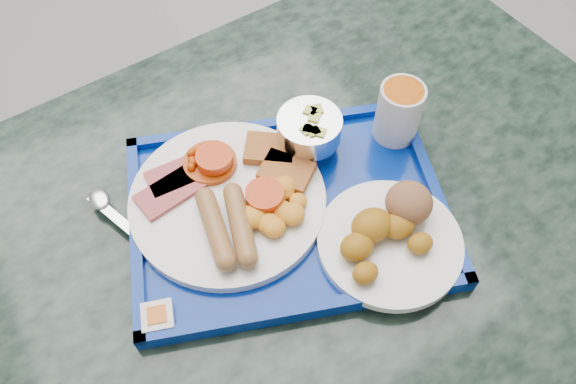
{
  "coord_description": "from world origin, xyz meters",
  "views": [
    {
      "loc": [
        -0.45,
        -1.49,
        1.37
      ],
      "look_at": [
        -0.26,
        -1.14,
        0.77
      ],
      "focal_mm": 35.0,
      "sensor_mm": 36.0,
      "label": 1
    }
  ],
  "objects_px": {
    "table": "(279,279)",
    "juice_cup": "(399,111)",
    "main_plate": "(234,197)",
    "bread_plate": "(391,232)",
    "tray": "(288,211)",
    "fruit_bowl": "(309,129)"
  },
  "relations": [
    {
      "from": "bread_plate",
      "to": "juice_cup",
      "type": "xyz_separation_m",
      "value": [
        0.11,
        0.14,
        0.03
      ]
    },
    {
      "from": "bread_plate",
      "to": "main_plate",
      "type": "bearing_deg",
      "value": 134.79
    },
    {
      "from": "tray",
      "to": "fruit_bowl",
      "type": "relative_size",
      "value": 5.46
    },
    {
      "from": "tray",
      "to": "bread_plate",
      "type": "height_order",
      "value": "bread_plate"
    },
    {
      "from": "table",
      "to": "juice_cup",
      "type": "height_order",
      "value": "juice_cup"
    },
    {
      "from": "tray",
      "to": "juice_cup",
      "type": "bearing_deg",
      "value": 10.89
    },
    {
      "from": "juice_cup",
      "to": "tray",
      "type": "bearing_deg",
      "value": -169.11
    },
    {
      "from": "bread_plate",
      "to": "fruit_bowl",
      "type": "height_order",
      "value": "fruit_bowl"
    },
    {
      "from": "main_plate",
      "to": "bread_plate",
      "type": "distance_m",
      "value": 0.21
    },
    {
      "from": "main_plate",
      "to": "fruit_bowl",
      "type": "distance_m",
      "value": 0.14
    },
    {
      "from": "tray",
      "to": "fruit_bowl",
      "type": "xyz_separation_m",
      "value": [
        0.08,
        0.08,
        0.05
      ]
    },
    {
      "from": "tray",
      "to": "fruit_bowl",
      "type": "bearing_deg",
      "value": 44.62
    },
    {
      "from": "table",
      "to": "main_plate",
      "type": "height_order",
      "value": "main_plate"
    },
    {
      "from": "main_plate",
      "to": "bread_plate",
      "type": "height_order",
      "value": "bread_plate"
    },
    {
      "from": "table",
      "to": "juice_cup",
      "type": "bearing_deg",
      "value": 10.44
    },
    {
      "from": "table",
      "to": "bread_plate",
      "type": "bearing_deg",
      "value": -44.18
    },
    {
      "from": "main_plate",
      "to": "fruit_bowl",
      "type": "height_order",
      "value": "fruit_bowl"
    },
    {
      "from": "main_plate",
      "to": "juice_cup",
      "type": "bearing_deg",
      "value": -1.01
    },
    {
      "from": "main_plate",
      "to": "fruit_bowl",
      "type": "relative_size",
      "value": 2.91
    },
    {
      "from": "table",
      "to": "juice_cup",
      "type": "distance_m",
      "value": 0.33
    },
    {
      "from": "table",
      "to": "main_plate",
      "type": "xyz_separation_m",
      "value": [
        -0.04,
        0.04,
        0.21
      ]
    },
    {
      "from": "table",
      "to": "tray",
      "type": "distance_m",
      "value": 0.19
    }
  ]
}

